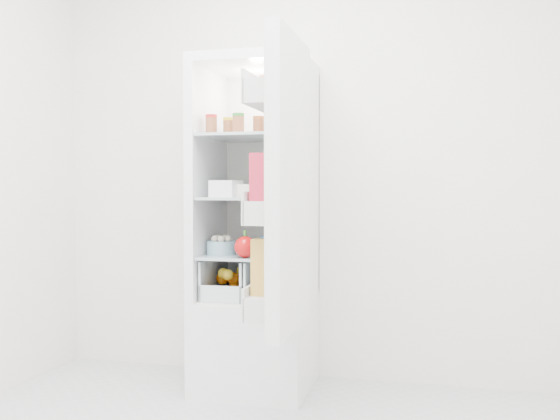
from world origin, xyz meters
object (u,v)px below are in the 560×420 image
(red_cabbage, at_px, (286,237))
(mushroom_bowl, at_px, (221,248))
(refrigerator, at_px, (258,267))
(fridge_door, at_px, (283,191))

(red_cabbage, xyz_separation_m, mushroom_bowl, (-0.32, -0.16, -0.05))
(refrigerator, relative_size, red_cabbage, 10.49)
(mushroom_bowl, bearing_deg, refrigerator, 41.36)
(red_cabbage, distance_m, mushroom_bowl, 0.36)
(refrigerator, bearing_deg, red_cabbage, 6.65)
(refrigerator, height_order, fridge_door, refrigerator)
(refrigerator, height_order, mushroom_bowl, refrigerator)
(red_cabbage, height_order, fridge_door, fridge_door)
(red_cabbage, relative_size, mushroom_bowl, 1.10)
(mushroom_bowl, xyz_separation_m, fridge_door, (0.47, -0.49, 0.31))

